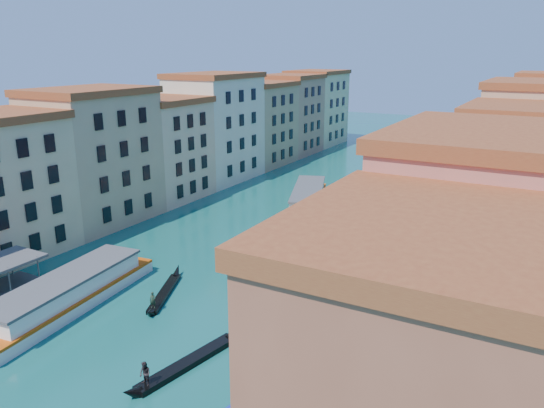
{
  "coord_description": "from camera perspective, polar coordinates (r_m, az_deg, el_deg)",
  "views": [
    {
      "loc": [
        34.5,
        -15.46,
        25.11
      ],
      "look_at": [
        3.66,
        40.33,
        6.6
      ],
      "focal_mm": 35.0,
      "sensor_mm": 36.0,
      "label": 1
    }
  ],
  "objects": [
    {
      "name": "right_bank_palazzos",
      "position": [
        82.03,
        25.3,
        3.83
      ],
      "size": [
        12.8,
        128.4,
        21.0
      ],
      "color": "#984D33",
      "rests_on": "ground"
    },
    {
      "name": "restaurant_awnings",
      "position": [
        46.04,
        10.05,
        -12.8
      ],
      "size": [
        3.2,
        44.55,
        3.12
      ],
      "color": "maroon",
      "rests_on": "ground"
    },
    {
      "name": "vaporetto_far",
      "position": [
        88.36,
        3.89,
        0.63
      ],
      "size": [
        12.29,
        22.14,
        3.24
      ],
      "rotation": [
        0.0,
        0.0,
        0.36
      ],
      "color": "silver",
      "rests_on": "ground"
    },
    {
      "name": "quay",
      "position": [
        85.06,
        19.21,
        -1.56
      ],
      "size": [
        4.0,
        140.0,
        1.0
      ],
      "primitive_type": "cube",
      "color": "gray",
      "rests_on": "ground"
    },
    {
      "name": "gondola_right",
      "position": [
        46.01,
        -9.25,
        -16.36
      ],
      "size": [
        3.45,
        13.55,
        2.71
      ],
      "rotation": [
        0.0,
        0.0,
        -0.18
      ],
      "color": "black",
      "rests_on": "ground"
    },
    {
      "name": "vaporetto_near",
      "position": [
        58.09,
        -21.19,
        -8.98
      ],
      "size": [
        7.51,
        22.66,
        3.31
      ],
      "rotation": [
        0.0,
        0.0,
        0.11
      ],
      "color": "white",
      "rests_on": "ground"
    },
    {
      "name": "gondola_far",
      "position": [
        79.86,
        8.85,
        -2.07
      ],
      "size": [
        7.91,
        10.54,
        1.74
      ],
      "rotation": [
        0.0,
        0.0,
        0.62
      ],
      "color": "black",
      "rests_on": "ground"
    },
    {
      "name": "gondola_fore",
      "position": [
        58.35,
        -11.49,
        -9.21
      ],
      "size": [
        5.56,
        11.3,
        2.38
      ],
      "rotation": [
        0.0,
        0.0,
        0.41
      ],
      "color": "black",
      "rests_on": "ground"
    },
    {
      "name": "motorboat_mid",
      "position": [
        80.94,
        5.01,
        -1.57
      ],
      "size": [
        4.4,
        6.61,
        1.31
      ],
      "rotation": [
        0.0,
        0.0,
        -0.42
      ],
      "color": "white",
      "rests_on": "ground"
    },
    {
      "name": "left_bank_palazzos",
      "position": [
        101.58,
        -8.09,
        7.31
      ],
      "size": [
        12.8,
        128.4,
        21.0
      ],
      "color": "#C8B892",
      "rests_on": "ground"
    },
    {
      "name": "mooring_poles_right",
      "position": [
        52.56,
        8.84,
        -10.96
      ],
      "size": [
        1.44,
        54.24,
        3.2
      ],
      "color": "#56361D",
      "rests_on": "ground"
    },
    {
      "name": "motorboat_far",
      "position": [
        114.03,
        11.47,
        3.44
      ],
      "size": [
        4.23,
        7.47,
        1.48
      ],
      "rotation": [
        0.0,
        0.0,
        -0.3
      ],
      "color": "silver",
      "rests_on": "ground"
    }
  ]
}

